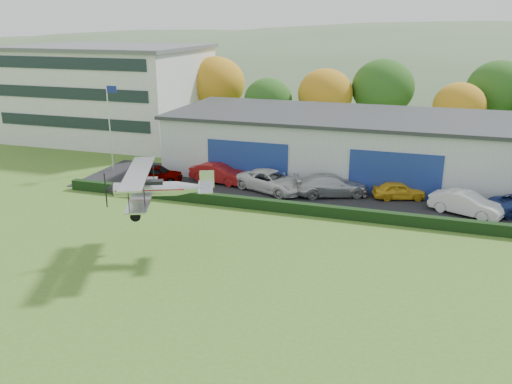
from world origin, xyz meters
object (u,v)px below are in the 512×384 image
(office_block, at_px, (111,92))
(biplane, at_px, (155,187))
(flagpole, at_px, (110,119))
(car_5, at_px, (466,203))
(car_4, at_px, (399,190))
(hangar, at_px, (400,147))
(car_3, at_px, (331,185))
(car_2, at_px, (272,181))
(car_0, at_px, (157,173))
(car_1, at_px, (219,173))

(office_block, bearing_deg, biplane, -53.68)
(flagpole, relative_size, car_5, 1.61)
(office_block, distance_m, car_4, 36.29)
(hangar, distance_m, car_5, 10.08)
(car_5, bearing_deg, car_3, 105.23)
(office_block, relative_size, flagpole, 2.57)
(flagpole, distance_m, car_2, 16.03)
(hangar, xyz_separation_m, car_2, (-9.41, -7.52, -1.78))
(car_3, bearing_deg, car_0, 71.34)
(flagpole, relative_size, car_0, 1.85)
(hangar, relative_size, flagpole, 5.08)
(flagpole, xyz_separation_m, car_0, (5.48, -2.09, -4.00))
(hangar, relative_size, biplane, 5.79)
(car_0, bearing_deg, car_4, -96.28)
(car_4, distance_m, biplane, 19.70)
(flagpole, height_order, car_1, flagpole)
(hangar, relative_size, office_block, 1.97)
(car_0, bearing_deg, hangar, -78.64)
(office_block, relative_size, car_1, 4.14)
(car_0, height_order, car_1, car_1)
(car_0, height_order, biplane, biplane)
(car_5, bearing_deg, flagpole, 108.00)
(flagpole, xyz_separation_m, car_5, (30.05, -2.49, -3.92))
(hangar, bearing_deg, car_5, -58.64)
(office_block, xyz_separation_m, flagpole, (8.12, -13.00, -0.43))
(office_block, height_order, car_0, office_block)
(biplane, bearing_deg, car_5, 12.06)
(car_3, relative_size, biplane, 0.82)
(hangar, distance_m, car_4, 6.66)
(hangar, xyz_separation_m, car_5, (5.16, -8.47, -1.79))
(biplane, bearing_deg, office_block, 103.64)
(car_4, bearing_deg, office_block, 50.00)
(office_block, xyz_separation_m, car_0, (13.59, -15.09, -4.43))
(flagpole, distance_m, car_4, 25.65)
(car_3, bearing_deg, car_1, 64.46)
(hangar, bearing_deg, car_4, -86.05)
(hangar, distance_m, car_2, 12.18)
(car_5, bearing_deg, biplane, 147.47)
(car_0, bearing_deg, flagpole, 57.86)
(car_1, relative_size, car_3, 0.86)
(car_0, distance_m, car_1, 5.27)
(flagpole, relative_size, car_1, 1.61)
(car_1, height_order, car_5, same)
(office_block, relative_size, car_4, 5.22)
(car_0, bearing_deg, biplane, -162.93)
(hangar, relative_size, car_4, 10.29)
(car_0, relative_size, car_3, 0.75)
(flagpole, height_order, car_4, flagpole)
(office_block, distance_m, car_5, 41.42)
(flagpole, height_order, car_5, flagpole)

